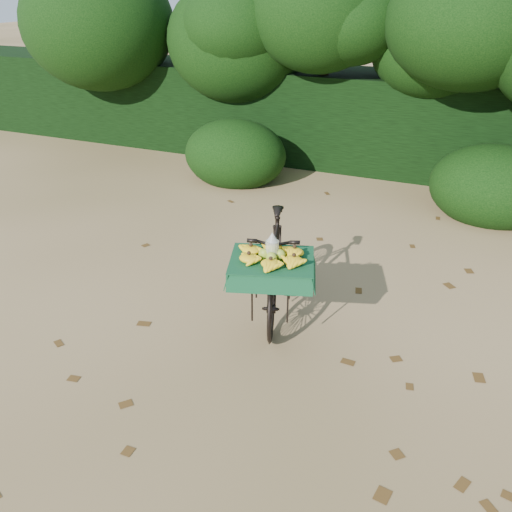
% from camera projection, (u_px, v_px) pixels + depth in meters
% --- Properties ---
extents(ground, '(80.00, 80.00, 0.00)m').
position_uv_depth(ground, '(319.00, 340.00, 5.73)').
color(ground, tan).
rests_on(ground, ground).
extents(vendor_bicycle, '(1.22, 2.00, 1.15)m').
position_uv_depth(vendor_bicycle, '(275.00, 265.00, 5.98)').
color(vendor_bicycle, black).
rests_on(vendor_bicycle, ground).
extents(hedge_backdrop, '(26.00, 1.80, 1.80)m').
position_uv_depth(hedge_backdrop, '(419.00, 125.00, 10.48)').
color(hedge_backdrop, black).
rests_on(hedge_backdrop, ground).
extents(tree_row, '(14.50, 2.00, 4.00)m').
position_uv_depth(tree_row, '(383.00, 69.00, 9.55)').
color(tree_row, black).
rests_on(tree_row, ground).
extents(bush_clumps, '(8.80, 1.70, 0.90)m').
position_uv_depth(bush_clumps, '(428.00, 182.00, 8.87)').
color(bush_clumps, black).
rests_on(bush_clumps, ground).
extents(leaf_litter, '(7.00, 7.30, 0.01)m').
position_uv_depth(leaf_litter, '(336.00, 309.00, 6.26)').
color(leaf_litter, '#533616').
rests_on(leaf_litter, ground).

